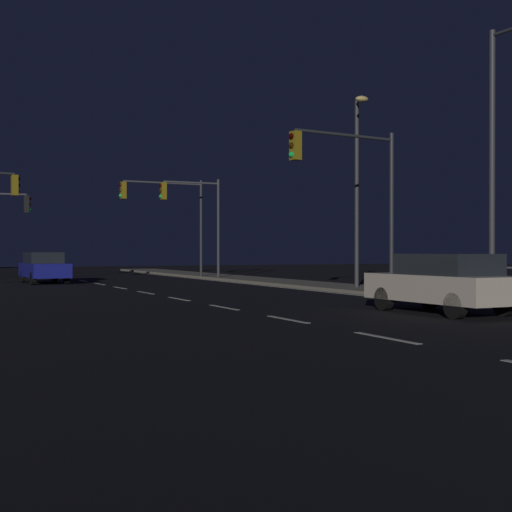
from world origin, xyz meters
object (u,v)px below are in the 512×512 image
Objects in this scene: street_lamp_across_street at (499,140)px; car at (443,282)px; car_oncoming at (44,267)px; traffic_light_near_left at (350,177)px; traffic_light_near_right at (167,207)px; traffic_light_overhead_east at (194,208)px; street_lamp_corner at (358,176)px.

car is at bearing -161.33° from street_lamp_across_street.
street_lamp_across_street reaches higher than car_oncoming.
traffic_light_near_left is 5.51m from street_lamp_across_street.
traffic_light_near_right is at bearing 95.65° from street_lamp_across_street.
car is at bearing -93.53° from traffic_light_overhead_east.
street_lamp_corner is at bearing 83.65° from street_lamp_across_street.
car is 25.07m from traffic_light_near_right.
traffic_light_near_right is 1.02× the size of traffic_light_overhead_east.
car is 23.38m from car_oncoming.
street_lamp_corner is at bearing -49.45° from car_oncoming.
traffic_light_overhead_east is at bearing 86.47° from car.
car and car_oncoming have the same top height.
traffic_light_near_left is at bearing -91.22° from traffic_light_overhead_east.
car is at bearing -99.73° from traffic_light_near_left.
traffic_light_overhead_east is at bearing 93.71° from street_lamp_across_street.
street_lamp_corner is at bearing -77.31° from traffic_light_near_right.
traffic_light_near_right is at bearing 18.70° from car_oncoming.
car_oncoming is 0.79× the size of traffic_light_near_right.
car is 0.78× the size of traffic_light_near_right.
car_oncoming is at bearing 115.87° from traffic_light_near_left.
street_lamp_corner is (3.36, -14.91, 0.54)m from traffic_light_near_right.
traffic_light_overhead_east is at bearing -64.40° from traffic_light_near_right.
traffic_light_near_left is (1.05, 6.13, 3.39)m from car.
car_oncoming is 16.84m from street_lamp_corner.
traffic_light_overhead_east is at bearing 88.78° from traffic_light_near_left.
car is 7.08m from traffic_light_near_left.
street_lamp_across_street is (-1.00, -8.96, 0.13)m from street_lamp_corner.
street_lamp_across_street is at bearing -86.29° from traffic_light_overhead_east.
traffic_light_near_left reaches higher than car.
traffic_light_near_left is at bearing 80.27° from car.
street_lamp_across_street reaches higher than traffic_light_near_right.
street_lamp_across_street is at bearing -96.35° from street_lamp_corner.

